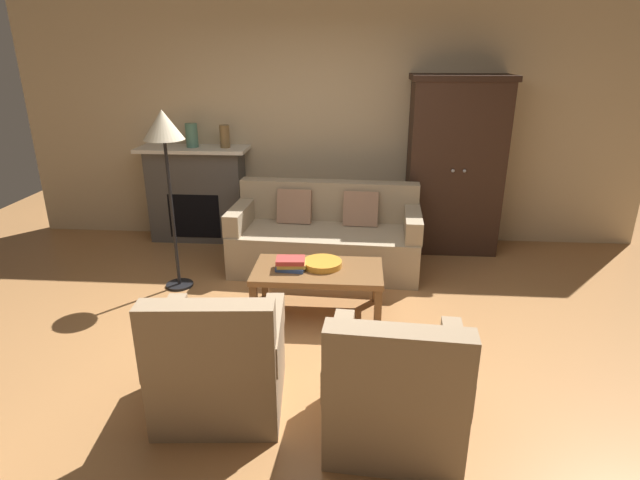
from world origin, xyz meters
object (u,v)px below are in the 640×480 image
object	(u,v)px
armoire	(454,166)
book_stack	(291,264)
fruit_bowl	(323,264)
floor_lamp	(164,136)
armchair_near_right	(395,393)
couch	(326,238)
fireplace	(197,193)
coffee_table	(318,274)
mantel_vase_jade	(192,135)
armchair_near_left	(220,365)
mantel_vase_bronze	(225,136)

from	to	relation	value
armoire	book_stack	distance (m)	2.40
fruit_bowl	armoire	bearing A→B (deg)	50.69
floor_lamp	armchair_near_right	bearing A→B (deg)	-44.72
couch	fireplace	bearing A→B (deg)	154.90
armoire	coffee_table	distance (m)	2.26
coffee_table	armchair_near_right	size ratio (longest dim) A/B	1.25
fruit_bowl	mantel_vase_jade	distance (m)	2.47
couch	floor_lamp	distance (m)	1.89
fireplace	floor_lamp	distance (m)	1.61
armchair_near_right	fruit_bowl	bearing A→B (deg)	108.81
armoire	armchair_near_right	xyz separation A→B (m)	(-0.81, -3.19, -0.65)
fireplace	mantel_vase_jade	distance (m)	0.68
couch	mantel_vase_jade	xyz separation A→B (m)	(-1.58, 0.72, 0.94)
fruit_bowl	armchair_near_left	size ratio (longest dim) A/B	0.38
fruit_bowl	mantel_vase_bronze	size ratio (longest dim) A/B	1.32
couch	mantel_vase_jade	world-z (taller)	mantel_vase_jade
armoire	mantel_vase_jade	distance (m)	2.96
book_stack	armchair_near_right	bearing A→B (deg)	-61.78
armchair_near_left	mantel_vase_jade	bearing A→B (deg)	109.17
armoire	fruit_bowl	world-z (taller)	armoire
mantel_vase_bronze	armchair_near_right	distance (m)	3.81
couch	armchair_near_left	distance (m)	2.39
mantel_vase_jade	floor_lamp	xyz separation A→B (m)	(0.18, -1.31, 0.20)
mantel_vase_bronze	fruit_bowl	bearing A→B (deg)	-53.99
mantel_vase_jade	armchair_near_right	world-z (taller)	mantel_vase_jade
couch	book_stack	world-z (taller)	couch
armoire	mantel_vase_bronze	world-z (taller)	armoire
couch	armchair_near_left	size ratio (longest dim) A/B	2.22
mantel_vase_jade	fruit_bowl	bearing A→B (deg)	-46.44
mantel_vase_bronze	floor_lamp	distance (m)	1.34
armoire	coffee_table	xyz separation A→B (m)	(-1.37, -1.68, -0.60)
fruit_bowl	mantel_vase_jade	world-z (taller)	mantel_vase_jade
coffee_table	floor_lamp	bearing A→B (deg)	162.66
couch	mantel_vase_bronze	world-z (taller)	mantel_vase_bronze
mantel_vase_jade	floor_lamp	size ratio (longest dim) A/B	0.16
mantel_vase_jade	armchair_near_right	xyz separation A→B (m)	(2.14, -3.25, -0.94)
couch	armchair_near_left	xyz separation A→B (m)	(-0.51, -2.33, -0.00)
fruit_bowl	mantel_vase_bronze	distance (m)	2.24
mantel_vase_jade	floor_lamp	distance (m)	1.34
book_stack	mantel_vase_bronze	world-z (taller)	mantel_vase_bronze
couch	mantel_vase_jade	bearing A→B (deg)	155.44
armoire	couch	size ratio (longest dim) A/B	0.98
book_stack	coffee_table	bearing A→B (deg)	7.41
armchair_near_left	floor_lamp	xyz separation A→B (m)	(-0.88, 1.74, 1.14)
fireplace	armoire	distance (m)	2.98
armchair_near_left	armchair_near_right	world-z (taller)	same
armoire	couch	distance (m)	1.66
fruit_bowl	book_stack	bearing A→B (deg)	-163.30
couch	floor_lamp	xyz separation A→B (m)	(-1.39, -0.59, 1.14)
mantel_vase_jade	armchair_near_left	distance (m)	3.37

